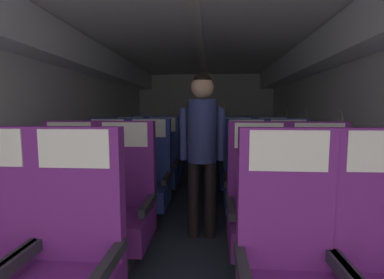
# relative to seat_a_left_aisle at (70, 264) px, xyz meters

# --- Properties ---
(ground) EXTENTS (3.60, 7.29, 0.02)m
(ground) POSITION_rel_seat_a_left_aisle_xyz_m (0.53, 2.09, -0.49)
(ground) COLOR #2D3342
(fuselage_shell) EXTENTS (3.48, 6.94, 2.20)m
(fuselage_shell) POSITION_rel_seat_a_left_aisle_xyz_m (0.53, 2.35, 1.11)
(fuselage_shell) COLOR silver
(fuselage_shell) RESTS_ON ground
(seat_a_left_aisle) EXTENTS (0.50, 0.51, 1.15)m
(seat_a_left_aisle) POSITION_rel_seat_a_left_aisle_xyz_m (0.00, 0.00, 0.00)
(seat_a_left_aisle) COLOR #38383D
(seat_a_left_aisle) RESTS_ON ground
(seat_a_right_window) EXTENTS (0.50, 0.51, 1.15)m
(seat_a_right_window) POSITION_rel_seat_a_left_aisle_xyz_m (1.07, 0.00, 0.00)
(seat_a_right_window) COLOR #38383D
(seat_a_right_window) RESTS_ON ground
(seat_b_left_window) EXTENTS (0.50, 0.51, 1.15)m
(seat_b_left_window) POSITION_rel_seat_a_left_aisle_xyz_m (-0.48, 0.84, 0.00)
(seat_b_left_window) COLOR #38383D
(seat_b_left_window) RESTS_ON ground
(seat_b_left_aisle) EXTENTS (0.50, 0.51, 1.15)m
(seat_b_left_aisle) POSITION_rel_seat_a_left_aisle_xyz_m (-0.01, 0.83, 0.00)
(seat_b_left_aisle) COLOR #38383D
(seat_b_left_aisle) RESTS_ON ground
(seat_b_right_aisle) EXTENTS (0.50, 0.51, 1.15)m
(seat_b_right_aisle) POSITION_rel_seat_a_left_aisle_xyz_m (1.53, 0.82, 0.00)
(seat_b_right_aisle) COLOR #38383D
(seat_b_right_aisle) RESTS_ON ground
(seat_b_right_window) EXTENTS (0.50, 0.51, 1.15)m
(seat_b_right_window) POSITION_rel_seat_a_left_aisle_xyz_m (1.07, 0.82, 0.00)
(seat_b_right_window) COLOR #38383D
(seat_b_right_window) RESTS_ON ground
(seat_c_left_window) EXTENTS (0.50, 0.51, 1.15)m
(seat_c_left_window) POSITION_rel_seat_a_left_aisle_xyz_m (-0.48, 1.67, 0.00)
(seat_c_left_window) COLOR #38383D
(seat_c_left_window) RESTS_ON ground
(seat_c_left_aisle) EXTENTS (0.50, 0.51, 1.15)m
(seat_c_left_aisle) POSITION_rel_seat_a_left_aisle_xyz_m (0.00, 1.66, 0.00)
(seat_c_left_aisle) COLOR #38383D
(seat_c_left_aisle) RESTS_ON ground
(seat_c_right_aisle) EXTENTS (0.50, 0.51, 1.15)m
(seat_c_right_aisle) POSITION_rel_seat_a_left_aisle_xyz_m (1.53, 1.66, 0.00)
(seat_c_right_aisle) COLOR #38383D
(seat_c_right_aisle) RESTS_ON ground
(seat_c_right_window) EXTENTS (0.50, 0.51, 1.15)m
(seat_c_right_window) POSITION_rel_seat_a_left_aisle_xyz_m (1.08, 1.65, 0.00)
(seat_c_right_window) COLOR #38383D
(seat_c_right_window) RESTS_ON ground
(seat_d_left_window) EXTENTS (0.50, 0.51, 1.15)m
(seat_d_left_window) POSITION_rel_seat_a_left_aisle_xyz_m (-0.47, 2.49, 0.00)
(seat_d_left_window) COLOR #38383D
(seat_d_left_window) RESTS_ON ground
(seat_d_left_aisle) EXTENTS (0.50, 0.51, 1.15)m
(seat_d_left_aisle) POSITION_rel_seat_a_left_aisle_xyz_m (-0.00, 2.49, 0.00)
(seat_d_left_aisle) COLOR #38383D
(seat_d_left_aisle) RESTS_ON ground
(seat_d_right_aisle) EXTENTS (0.50, 0.51, 1.15)m
(seat_d_right_aisle) POSITION_rel_seat_a_left_aisle_xyz_m (1.54, 2.48, 0.00)
(seat_d_right_aisle) COLOR #38383D
(seat_d_right_aisle) RESTS_ON ground
(seat_d_right_window) EXTENTS (0.50, 0.51, 1.15)m
(seat_d_right_window) POSITION_rel_seat_a_left_aisle_xyz_m (1.06, 2.49, 0.00)
(seat_d_right_window) COLOR #38383D
(seat_d_right_window) RESTS_ON ground
(seat_e_left_window) EXTENTS (0.50, 0.51, 1.15)m
(seat_e_left_window) POSITION_rel_seat_a_left_aisle_xyz_m (-0.48, 3.30, 0.00)
(seat_e_left_window) COLOR #38383D
(seat_e_left_window) RESTS_ON ground
(seat_e_left_aisle) EXTENTS (0.50, 0.51, 1.15)m
(seat_e_left_aisle) POSITION_rel_seat_a_left_aisle_xyz_m (-0.00, 3.30, 0.00)
(seat_e_left_aisle) COLOR #38383D
(seat_e_left_aisle) RESTS_ON ground
(seat_e_right_aisle) EXTENTS (0.50, 0.51, 1.15)m
(seat_e_right_aisle) POSITION_rel_seat_a_left_aisle_xyz_m (1.54, 3.31, 0.00)
(seat_e_right_aisle) COLOR #38383D
(seat_e_right_aisle) RESTS_ON ground
(seat_e_right_window) EXTENTS (0.50, 0.51, 1.15)m
(seat_e_right_window) POSITION_rel_seat_a_left_aisle_xyz_m (1.07, 3.31, 0.00)
(seat_e_right_window) COLOR #38383D
(seat_e_right_window) RESTS_ON ground
(flight_attendant) EXTENTS (0.43, 0.28, 1.59)m
(flight_attendant) POSITION_rel_seat_a_left_aisle_xyz_m (0.61, 1.33, 0.50)
(flight_attendant) COLOR black
(flight_attendant) RESTS_ON ground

